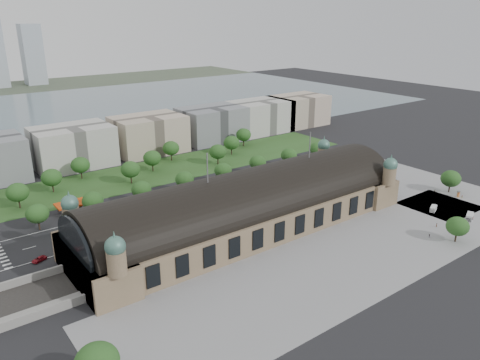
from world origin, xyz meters
TOP-DOWN VIEW (x-y plane):
  - ground at (0.00, 0.00)m, footprint 900.00×900.00m
  - station at (0.00, 0.00)m, footprint 150.00×48.40m
  - plaza_south at (10.00, -44.00)m, footprint 190.00×48.00m
  - plaza_east at (103.00, 0.00)m, footprint 56.00×100.00m
  - road_slab at (-20.00, 38.00)m, footprint 260.00×26.00m
  - grass_belt at (-15.00, 93.00)m, footprint 300.00×45.00m
  - petrol_station at (-53.91, 65.28)m, footprint 14.00×13.00m
  - lake at (0.00, 298.00)m, footprint 700.00×320.00m
  - far_shore at (0.00, 498.00)m, footprint 700.00×120.00m
  - far_tower_right at (45.00, 508.00)m, footprint 24.00×24.00m
  - office_3 at (-30.00, 133.00)m, footprint 45.00×32.00m
  - office_4 at (20.00, 133.00)m, footprint 45.00×32.00m
  - office_5 at (70.00, 133.00)m, footprint 45.00×32.00m
  - office_6 at (115.00, 133.00)m, footprint 45.00×32.00m
  - office_7 at (155.00, 133.00)m, footprint 45.00×32.00m
  - tree_row_2 at (-72.00, 53.00)m, footprint 9.60×9.60m
  - tree_row_3 at (-48.00, 53.00)m, footprint 9.60×9.60m
  - tree_row_4 at (-24.00, 53.00)m, footprint 9.60×9.60m
  - tree_row_5 at (0.00, 53.00)m, footprint 9.60×9.60m
  - tree_row_6 at (24.00, 53.00)m, footprint 9.60×9.60m
  - tree_row_7 at (48.00, 53.00)m, footprint 9.60×9.60m
  - tree_row_8 at (72.00, 53.00)m, footprint 9.60×9.60m
  - tree_row_9 at (96.00, 53.00)m, footprint 9.60×9.60m
  - tree_belt_3 at (-73.00, 83.00)m, footprint 10.40×10.40m
  - tree_belt_4 at (-54.00, 95.00)m, footprint 10.40×10.40m
  - tree_belt_5 at (-35.00, 107.00)m, footprint 10.40×10.40m
  - tree_belt_6 at (-16.00, 83.00)m, footprint 10.40×10.40m
  - tree_belt_7 at (3.00, 95.00)m, footprint 10.40×10.40m
  - tree_belt_8 at (22.00, 107.00)m, footprint 10.40×10.40m
  - tree_belt_9 at (41.00, 83.00)m, footprint 10.40×10.40m
  - tree_belt_10 at (60.00, 95.00)m, footprint 10.40×10.40m
  - tree_belt_11 at (79.00, 107.00)m, footprint 10.40×10.40m
  - tree_plaza_ne at (110.00, -28.00)m, footprint 10.00×10.00m
  - tree_plaza_s at (60.00, -60.00)m, footprint 9.00×9.00m
  - traffic_car_3 at (-34.34, 40.62)m, footprint 5.78×2.57m
  - traffic_car_4 at (12.13, 32.12)m, footprint 4.07×1.86m
  - traffic_car_5 at (23.78, 39.08)m, footprint 4.51×1.76m
  - traffic_car_6 at (57.57, 38.16)m, footprint 4.91×2.67m
  - parked_car_0 at (-71.72, 25.00)m, footprint 4.59×3.99m
  - parked_car_1 at (-79.66, 24.81)m, footprint 6.27×4.66m
  - parked_car_2 at (-54.75, 21.00)m, footprint 4.78×4.11m
  - parked_car_3 at (-44.21, 21.00)m, footprint 4.72×3.34m
  - parked_car_4 at (-28.15, 25.00)m, footprint 5.20×3.88m
  - parked_car_5 at (-32.90, 25.00)m, footprint 5.41×4.02m
  - parked_car_6 at (-19.24, 25.00)m, footprint 5.79×4.64m
  - bus_west at (2.21, 28.76)m, footprint 12.27×3.07m
  - bus_mid at (19.72, 27.46)m, footprint 10.51×2.72m
  - bus_east at (37.38, 31.26)m, footprint 11.72×3.44m
  - van_east at (80.89, -37.14)m, footprint 6.03×4.12m
  - van_south at (85.24, -52.27)m, footprint 6.89×4.75m
  - advertising_column at (107.34, -34.58)m, footprint 1.61×1.61m
  - pedestrian_1 at (66.18, -47.91)m, footprint 0.83×0.84m
  - pedestrian_2 at (103.47, -24.00)m, footprint 0.77×0.95m
  - pedestrian_3 at (86.09, -53.40)m, footprint 1.08×0.59m
  - pedestrian_4 at (54.66, -51.65)m, footprint 1.07×1.05m
  - pedestrian_5 at (107.34, -36.63)m, footprint 0.75×0.87m

SIDE VIEW (x-z plane):
  - ground at x=0.00m, z-range 0.00..0.00m
  - plaza_south at x=10.00m, z-range -0.06..0.06m
  - plaza_east at x=103.00m, z-range -0.06..0.06m
  - road_slab at x=-20.00m, z-range -0.05..0.05m
  - grass_belt at x=-15.00m, z-range -0.05..0.05m
  - lake at x=0.00m, z-range -0.04..0.04m
  - far_shore at x=0.00m, z-range -0.07..0.07m
  - traffic_car_6 at x=57.57m, z-range 0.00..1.31m
  - parked_car_2 at x=-54.75m, z-range 0.00..1.32m
  - traffic_car_4 at x=12.13m, z-range 0.00..1.35m
  - parked_car_5 at x=-32.90m, z-range 0.00..1.37m
  - traffic_car_5 at x=23.78m, z-range 0.00..1.46m
  - parked_car_3 at x=-44.21m, z-range 0.00..1.49m
  - parked_car_0 at x=-71.72m, z-range 0.00..1.50m
  - pedestrian_5 at x=107.34m, z-range 0.00..1.55m
  - parked_car_6 at x=-19.24m, z-range 0.00..1.57m
  - parked_car_1 at x=-79.66m, z-range 0.00..1.58m
  - pedestrian_4 at x=54.66m, z-range 0.00..1.62m
  - parked_car_4 at x=-28.15m, z-range 0.00..1.64m
  - traffic_car_3 at x=-34.34m, z-range 0.00..1.65m
  - pedestrian_2 at x=103.47m, z-range 0.00..1.71m
  - pedestrian_3 at x=86.09m, z-range 0.00..1.78m
  - pedestrian_1 at x=66.18m, z-range 0.00..1.96m
  - van_east at x=80.89m, z-range -0.05..2.37m
  - van_south at x=85.24m, z-range -0.06..2.71m
  - bus_mid at x=19.72m, z-range 0.00..2.91m
  - advertising_column at x=107.34m, z-range 0.06..3.11m
  - bus_east at x=37.38m, z-range 0.00..3.22m
  - bus_west at x=2.21m, z-range 0.00..3.40m
  - petrol_station at x=-53.91m, z-range 0.42..5.47m
  - tree_plaza_s at x=60.00m, z-range 1.48..12.13m
  - tree_row_2 at x=-72.00m, z-range 1.67..13.19m
  - tree_row_3 at x=-48.00m, z-range 1.67..13.19m
  - tree_row_4 at x=-24.00m, z-range 1.67..13.19m
  - tree_row_5 at x=0.00m, z-range 1.67..13.19m
  - tree_row_6 at x=24.00m, z-range 1.67..13.19m
  - tree_row_7 at x=48.00m, z-range 1.67..13.19m
  - tree_row_8 at x=72.00m, z-range 1.67..13.19m
  - tree_row_9 at x=96.00m, z-range 1.67..13.19m
  - tree_plaza_ne at x=110.00m, z-range 1.58..13.27m
  - tree_belt_3 at x=-73.00m, z-range 1.81..14.29m
  - tree_belt_4 at x=-54.00m, z-range 1.81..14.29m
  - tree_belt_5 at x=-35.00m, z-range 1.81..14.29m
  - tree_belt_6 at x=-16.00m, z-range 1.81..14.29m
  - tree_belt_7 at x=3.00m, z-range 1.81..14.29m
  - tree_belt_8 at x=22.00m, z-range 1.81..14.29m
  - tree_belt_9 at x=41.00m, z-range 1.81..14.29m
  - tree_belt_10 at x=60.00m, z-range 1.81..14.29m
  - tree_belt_11 at x=79.00m, z-range 1.81..14.29m
  - station at x=0.00m, z-range -11.87..32.43m
  - office_3 at x=-30.00m, z-range 0.00..24.00m
  - office_4 at x=20.00m, z-range 0.00..24.00m
  - office_5 at x=70.00m, z-range 0.00..24.00m
  - office_6 at x=115.00m, z-range 0.00..24.00m
  - office_7 at x=155.00m, z-range 0.00..24.00m
  - far_tower_right at x=45.00m, z-range 0.00..75.00m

